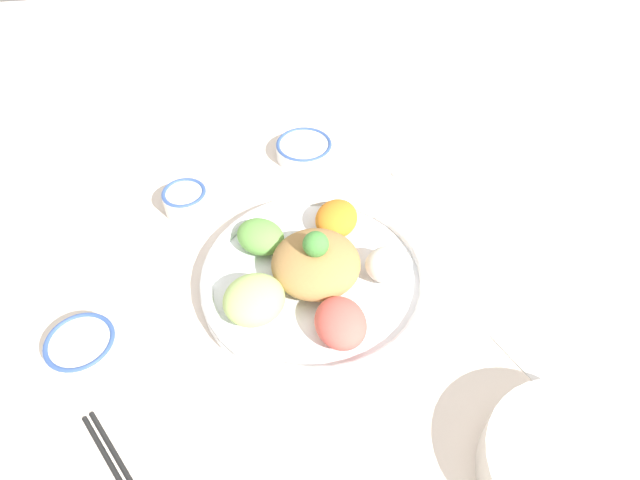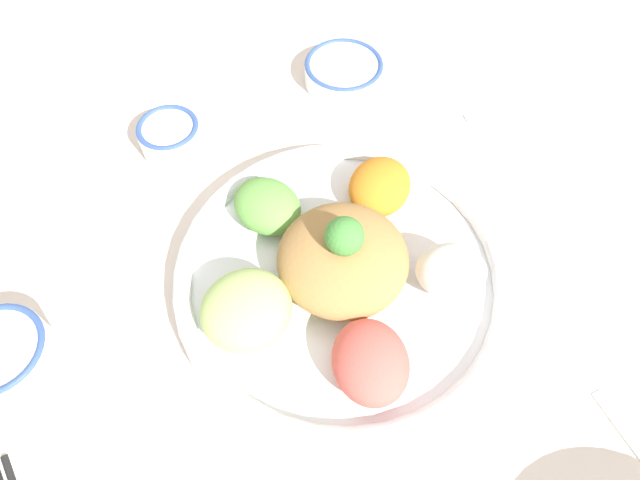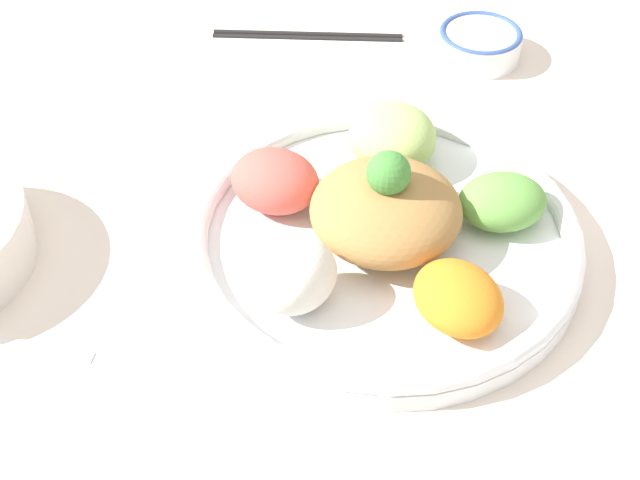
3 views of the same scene
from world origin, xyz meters
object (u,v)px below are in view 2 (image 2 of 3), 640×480
Objects in this scene: sauce_bowl_red at (1,354)px; serving_spoon_extra at (600,396)px; serving_spoon_main at (521,103)px; salad_platter at (340,272)px; sauce_bowl_dark at (344,71)px; rice_bowl_blue at (170,137)px.

sauce_bowl_red reaches higher than serving_spoon_extra.
serving_spoon_extra is at bearing 69.43° from serving_spoon_main.
serving_spoon_extra is at bearing -4.60° from sauce_bowl_red.
salad_platter is 3.70× the size of sauce_bowl_red.
sauce_bowl_dark is at bearing 86.88° from salad_platter.
rice_bowl_blue reaches higher than serving_spoon_main.
rice_bowl_blue reaches higher than serving_spoon_extra.
salad_platter reaches higher than sauce_bowl_red.
rice_bowl_blue is at bearing -150.83° from sauce_bowl_dark.
sauce_bowl_red is at bearing 11.69° from serving_spoon_main.
salad_platter is at bearing 27.38° from serving_spoon_main.
rice_bowl_blue is 0.71× the size of sauce_bowl_dark.
rice_bowl_blue is 0.58m from serving_spoon_extra.
sauce_bowl_dark is 0.84× the size of serving_spoon_extra.
sauce_bowl_red is 1.25× the size of rice_bowl_blue.
sauce_bowl_dark reaches higher than serving_spoon_main.
serving_spoon_main is at bearing 154.74° from serving_spoon_extra.
sauce_bowl_dark is at bearing 48.87° from sauce_bowl_red.
sauce_bowl_red reaches higher than serving_spoon_main.
serving_spoon_extra is (0.61, -0.05, -0.02)m from sauce_bowl_red.
sauce_bowl_red is 0.61m from serving_spoon_extra.
rice_bowl_blue is at bearing -10.01° from serving_spoon_main.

